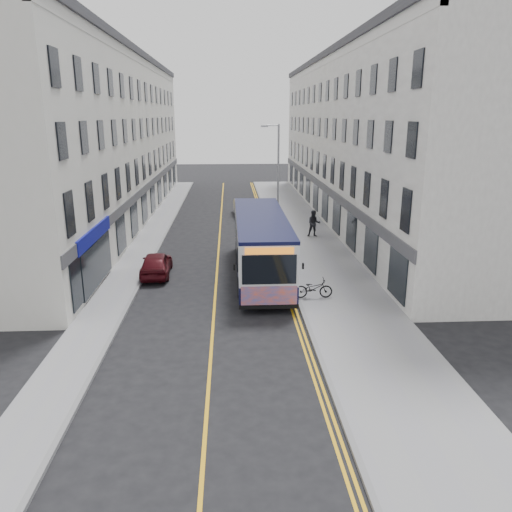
{
  "coord_description": "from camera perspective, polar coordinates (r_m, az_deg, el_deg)",
  "views": [
    {
      "loc": [
        0.79,
        -21.48,
        8.63
      ],
      "look_at": [
        2.1,
        3.21,
        1.6
      ],
      "focal_mm": 35.0,
      "sensor_mm": 36.0,
      "label": 1
    }
  ],
  "objects": [
    {
      "name": "terrace_west",
      "position": [
        43.64,
        -16.4,
        12.45
      ],
      "size": [
        6.0,
        46.0,
        13.0
      ],
      "primitive_type": "cube",
      "color": "silver",
      "rests_on": "ground"
    },
    {
      "name": "city_bus",
      "position": [
        27.27,
        0.56,
        1.48
      ],
      "size": [
        2.72,
        11.66,
        3.39
      ],
      "color": "black",
      "rests_on": "ground"
    },
    {
      "name": "pavement_east",
      "position": [
        34.98,
        6.04,
        1.6
      ],
      "size": [
        4.5,
        64.0,
        0.12
      ],
      "primitive_type": "cube",
      "color": "gray",
      "rests_on": "ground"
    },
    {
      "name": "kerb_east",
      "position": [
        34.7,
        2.36,
        1.57
      ],
      "size": [
        0.18,
        64.0,
        0.13
      ],
      "primitive_type": "cube",
      "color": "slate",
      "rests_on": "ground"
    },
    {
      "name": "car_maroon",
      "position": [
        28.16,
        -11.33,
        -0.87
      ],
      "size": [
        1.69,
        3.96,
        1.34
      ],
      "primitive_type": "imported",
      "rotation": [
        0.0,
        0.0,
        3.17
      ],
      "color": "#470B12",
      "rests_on": "ground"
    },
    {
      "name": "ground",
      "position": [
        23.16,
        -4.8,
        -6.07
      ],
      "size": [
        140.0,
        140.0,
        0.0
      ],
      "primitive_type": "plane",
      "color": "black",
      "rests_on": "ground"
    },
    {
      "name": "streetlamp",
      "position": [
        35.89,
        2.42,
        9.06
      ],
      "size": [
        1.32,
        0.18,
        8.0
      ],
      "color": "#96989E",
      "rests_on": "ground"
    },
    {
      "name": "bicycle",
      "position": [
        24.12,
        6.58,
        -3.68
      ],
      "size": [
        1.83,
        0.65,
        0.96
      ],
      "primitive_type": "imported",
      "rotation": [
        0.0,
        0.0,
        1.56
      ],
      "color": "black",
      "rests_on": "pavement_east"
    },
    {
      "name": "pedestrian_far",
      "position": [
        36.17,
        6.64,
        3.71
      ],
      "size": [
        0.96,
        0.76,
        1.91
      ],
      "primitive_type": "imported",
      "rotation": [
        0.0,
        0.0,
        -0.04
      ],
      "color": "black",
      "rests_on": "pavement_east"
    },
    {
      "name": "road_centre_line",
      "position": [
        34.58,
        -4.25,
        1.38
      ],
      "size": [
        0.12,
        64.0,
        0.01
      ],
      "primitive_type": "cube",
      "color": "#ECA815",
      "rests_on": "ground"
    },
    {
      "name": "pedestrian_near",
      "position": [
        33.85,
        3.64,
        2.67
      ],
      "size": [
        0.65,
        0.49,
        1.59
      ],
      "primitive_type": "imported",
      "rotation": [
        0.0,
        0.0,
        -0.2
      ],
      "color": "#956244",
      "rests_on": "pavement_east"
    },
    {
      "name": "terrace_east",
      "position": [
        43.86,
        11.38,
        12.79
      ],
      "size": [
        6.0,
        46.0,
        13.0
      ],
      "primitive_type": "cube",
      "color": "white",
      "rests_on": "ground"
    },
    {
      "name": "road_dbl_yellow_outer",
      "position": [
        34.7,
        1.95,
        1.47
      ],
      "size": [
        0.1,
        64.0,
        0.01
      ],
      "primitive_type": "cube",
      "color": "#ECA815",
      "rests_on": "ground"
    },
    {
      "name": "road_dbl_yellow_inner",
      "position": [
        34.68,
        1.62,
        1.46
      ],
      "size": [
        0.1,
        64.0,
        0.01
      ],
      "primitive_type": "cube",
      "color": "#ECA815",
      "rests_on": "ground"
    },
    {
      "name": "pavement_west",
      "position": [
        35.04,
        -12.46,
        1.33
      ],
      "size": [
        2.0,
        64.0,
        0.12
      ],
      "primitive_type": "cube",
      "color": "gray",
      "rests_on": "ground"
    },
    {
      "name": "car_white",
      "position": [
        44.24,
        -1.48,
        5.54
      ],
      "size": [
        1.79,
        4.33,
        1.39
      ],
      "primitive_type": "imported",
      "rotation": [
        0.0,
        0.0,
        0.07
      ],
      "color": "silver",
      "rests_on": "ground"
    },
    {
      "name": "kerb_west",
      "position": [
        34.88,
        -10.84,
        1.37
      ],
      "size": [
        0.18,
        64.0,
        0.13
      ],
      "primitive_type": "cube",
      "color": "slate",
      "rests_on": "ground"
    }
  ]
}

